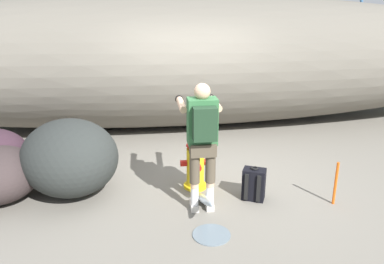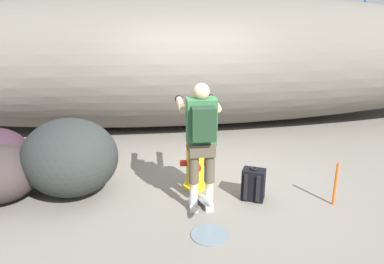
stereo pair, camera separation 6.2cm
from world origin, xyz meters
The scene contains 8 objects.
ground_plane centered at (0.00, 0.00, -0.02)m, with size 56.00×56.00×0.04m, color slate.
dirt_embankment centered at (0.00, 3.00, 1.37)m, with size 16.59×3.20×2.73m, color #666056.
fire_hydrant centered at (-0.16, -0.19, 0.34)m, with size 0.43×0.39×0.75m.
hydrant_water_jet centered at (-0.16, -0.99, 0.15)m, with size 0.45×1.30×0.50m.
utility_worker centered at (-0.17, -0.79, 1.05)m, with size 0.55×0.98×1.66m.
spare_backpack centered at (0.58, -0.65, 0.22)m, with size 0.36×0.35×0.47m.
boulder_mid centered at (-1.91, -0.06, 0.53)m, with size 1.47×1.31×1.05m, color #2A2D2B.
survey_stake centered at (1.60, -0.94, 0.30)m, with size 0.04×0.04×0.60m, color #E55914.
Camera 2 is at (-0.88, -5.20, 2.58)m, focal length 35.92 mm.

